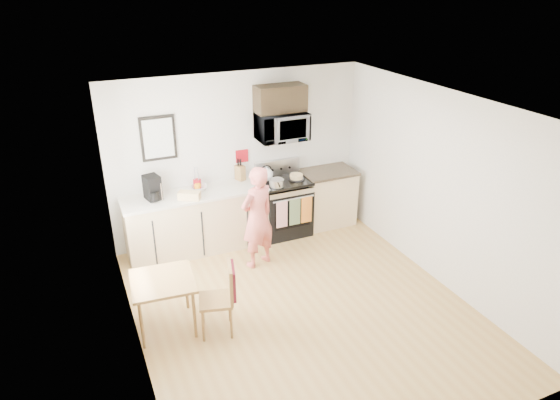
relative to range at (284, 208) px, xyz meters
name	(u,v)px	position (x,y,z in m)	size (l,w,h in m)	color
floor	(302,308)	(-0.63, -1.98, -0.44)	(4.60, 4.60, 0.00)	#AC7F42
back_wall	(239,156)	(-0.63, 0.32, 0.86)	(4.00, 0.04, 2.60)	white
front_wall	(435,337)	(-0.63, -4.28, 0.86)	(4.00, 0.04, 2.60)	white
left_wall	(129,252)	(-2.63, -1.98, 0.86)	(0.04, 4.60, 2.60)	white
right_wall	(441,189)	(1.37, -1.98, 0.86)	(0.04, 4.60, 2.60)	white
ceiling	(307,107)	(-0.63, -1.98, 2.16)	(4.00, 4.60, 0.04)	white
window	(118,199)	(-2.59, -1.18, 1.11)	(0.06, 1.40, 1.50)	white
cabinet_left	(197,223)	(-1.43, 0.02, 0.01)	(2.10, 0.60, 0.90)	#DDB78D
countertop_left	(195,194)	(-1.43, 0.02, 0.48)	(2.14, 0.64, 0.04)	silver
cabinet_right	(327,198)	(0.80, 0.02, 0.01)	(0.84, 0.60, 0.90)	#DDB78D
countertop_right	(328,172)	(0.80, 0.02, 0.48)	(0.88, 0.64, 0.04)	black
range	(284,208)	(0.00, 0.00, 0.00)	(0.76, 0.70, 1.16)	black
microwave	(281,126)	(0.00, 0.10, 1.32)	(0.76, 0.51, 0.42)	#B4B3B8
upper_cabinet	(280,98)	(0.00, 0.15, 1.74)	(0.76, 0.35, 0.40)	black
wall_art	(158,138)	(-1.83, 0.30, 1.31)	(0.50, 0.04, 0.65)	black
wall_trivet	(242,156)	(-0.58, 0.31, 0.86)	(0.20, 0.02, 0.20)	#A80E19
person	(257,217)	(-0.75, -0.75, 0.32)	(0.55, 0.36, 1.51)	#D23F39
dining_table	(163,285)	(-2.28, -1.64, 0.16)	(0.71, 0.71, 0.67)	brown
chair	(226,289)	(-1.63, -1.99, 0.14)	(0.50, 0.47, 0.90)	brown
knife_block	(240,173)	(-0.64, 0.24, 0.62)	(0.11, 0.15, 0.23)	brown
utensil_crock	(197,180)	(-1.35, 0.17, 0.64)	(0.12, 0.12, 0.35)	#A80E19
fruit_bowl	(199,187)	(-1.33, 0.12, 0.55)	(0.28, 0.28, 0.11)	white
milk_carton	(158,191)	(-1.96, 0.02, 0.63)	(0.10, 0.10, 0.26)	tan
coffee_maker	(153,188)	(-2.02, 0.05, 0.67)	(0.25, 0.32, 0.35)	black
bread_bag	(189,196)	(-1.56, -0.16, 0.56)	(0.31, 0.14, 0.11)	#D7B971
cake	(296,177)	(0.18, -0.06, 0.53)	(0.25, 0.25, 0.08)	black
kettle	(266,174)	(-0.27, 0.07, 0.60)	(0.21, 0.21, 0.26)	white
pot	(277,183)	(-0.21, -0.20, 0.54)	(0.22, 0.37, 0.11)	#B4B3B8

